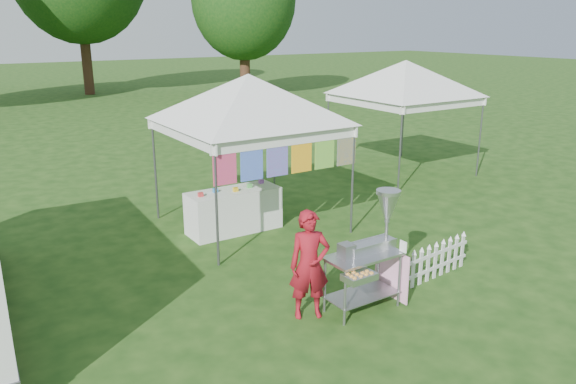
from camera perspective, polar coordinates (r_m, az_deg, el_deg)
ground at (r=8.70m, az=7.76°, el=-9.99°), size 120.00×120.00×0.00m
canopy_main at (r=10.70m, az=-4.05°, el=11.83°), size 4.24×4.24×3.45m
canopy_right at (r=15.22m, az=11.92°, el=12.95°), size 4.24×4.24×3.45m
donut_cart at (r=7.91m, az=8.74°, el=-5.01°), size 1.20×0.83×1.68m
vendor at (r=7.64m, az=2.19°, el=-7.41°), size 0.66×0.55×1.53m
picket_fence at (r=9.29m, az=15.06°, el=-6.70°), size 1.44×0.17×0.56m
display_table at (r=10.95m, az=-5.53°, el=-1.89°), size 1.80×0.70×0.82m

